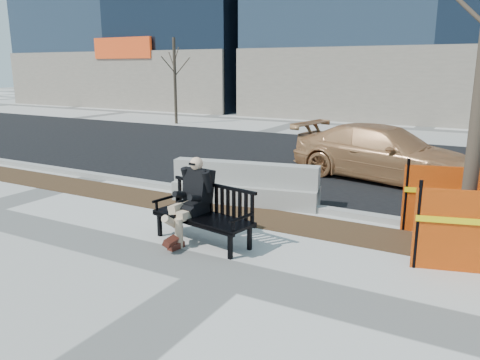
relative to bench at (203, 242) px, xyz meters
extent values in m
plane|color=beige|center=(0.97, -0.89, 0.00)|extent=(120.00, 120.00, 0.00)
cube|color=#47301C|center=(0.97, 1.71, 0.00)|extent=(40.00, 1.20, 0.02)
cube|color=black|center=(0.97, 7.91, 0.00)|extent=(60.00, 10.40, 0.01)
cube|color=#9E9B93|center=(0.97, 2.66, 0.06)|extent=(60.00, 0.25, 0.12)
imported|color=#B87F4E|center=(1.64, 6.28, 0.00)|extent=(5.27, 2.96, 1.44)
camera|label=1|loc=(4.28, -6.39, 2.97)|focal=35.22mm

